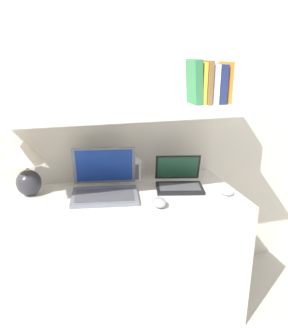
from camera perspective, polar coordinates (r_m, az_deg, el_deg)
name	(u,v)px	position (r m, az deg, el deg)	size (l,w,h in m)	color
wall_back	(108,101)	(2.14, -5.78, 10.59)	(6.00, 0.05, 2.40)	silver
desk	(124,257)	(2.09, -3.26, -14.06)	(1.27, 0.61, 0.74)	silver
back_riser	(112,199)	(2.26, -5.08, -4.96)	(1.27, 0.04, 1.19)	silver
shelf	(118,110)	(1.85, -4.21, 9.30)	(1.27, 0.55, 0.03)	silver
table_lamp	(27,163)	(1.98, -18.33, 0.77)	(0.19, 0.19, 0.31)	#2D2D33
laptop_large	(105,186)	(1.94, -6.34, -2.89)	(0.40, 0.36, 0.24)	slate
laptop_small	(179,181)	(2.03, 5.61, -2.08)	(0.30, 0.28, 0.17)	black
computer_mouse	(159,202)	(1.80, 2.50, -5.54)	(0.08, 0.11, 0.04)	#99999E
second_mouse	(226,191)	(1.99, 13.04, -3.57)	(0.08, 0.10, 0.04)	white
router_box	(129,171)	(2.11, -2.43, -0.42)	(0.13, 0.08, 0.13)	white
book_orange	(225,82)	(2.03, 12.89, 13.24)	(0.02, 0.13, 0.22)	orange
book_navy	(218,84)	(2.01, 11.79, 13.10)	(0.04, 0.16, 0.20)	navy
book_white	(211,84)	(1.99, 10.72, 13.14)	(0.03, 0.15, 0.21)	silver
book_brown	(205,82)	(1.97, 9.77, 13.42)	(0.02, 0.17, 0.22)	brown
book_yellow	(201,83)	(1.96, 9.09, 13.29)	(0.02, 0.13, 0.22)	gold
book_green	(194,82)	(1.95, 8.09, 13.51)	(0.06, 0.14, 0.23)	#2D7042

